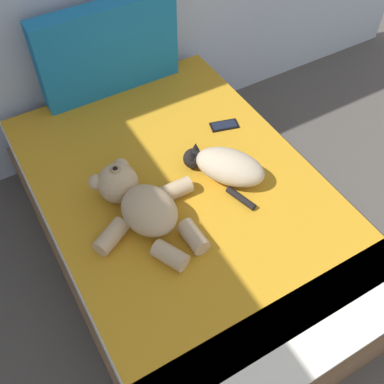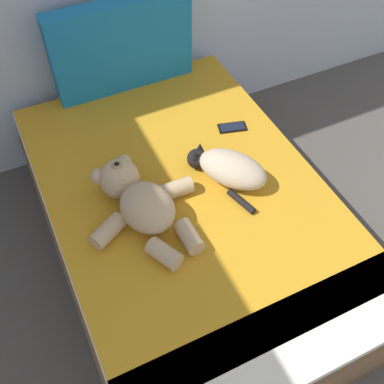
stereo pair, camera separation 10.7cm
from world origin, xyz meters
name	(u,v)px [view 1 (the left image)]	position (x,y,z in m)	size (l,w,h in m)	color
bed	(187,224)	(1.69, 3.32, 0.25)	(1.30, 1.95, 0.50)	brown
patterned_cushion	(108,50)	(1.72, 4.22, 0.76)	(0.79, 0.12, 0.51)	#1972AD
cat	(226,166)	(1.90, 3.31, 0.57)	(0.35, 0.43, 0.15)	#C6B293
teddy_bear	(140,203)	(1.44, 3.31, 0.59)	(0.53, 0.63, 0.20)	tan
cell_phone	(224,125)	(2.09, 3.62, 0.51)	(0.16, 0.11, 0.01)	black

